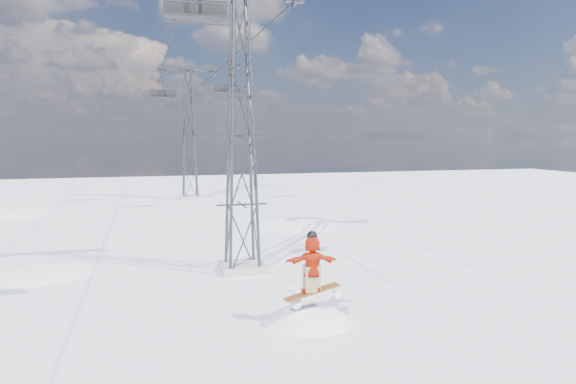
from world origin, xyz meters
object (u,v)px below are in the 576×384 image
object	(u,v)px
lift_chair_near	(196,10)
lift_tower_far	(189,136)
lift_tower_near	(241,137)
snowboarder_jump	(309,373)

from	to	relation	value
lift_chair_near	lift_tower_far	bearing A→B (deg)	85.83
lift_tower_far	lift_tower_near	bearing A→B (deg)	-90.00
lift_tower_near	lift_tower_far	world-z (taller)	same
lift_tower_near	lift_chair_near	size ratio (longest dim) A/B	5.10
lift_tower_far	lift_chair_near	size ratio (longest dim) A/B	5.10
lift_tower_far	lift_chair_near	world-z (taller)	lift_tower_far
lift_tower_near	snowboarder_jump	xyz separation A→B (m)	(0.87, -6.19, -7.10)
lift_tower_near	lift_tower_far	distance (m)	25.00
lift_tower_far	lift_chair_near	bearing A→B (deg)	-94.17
snowboarder_jump	lift_chair_near	bearing A→B (deg)	161.56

